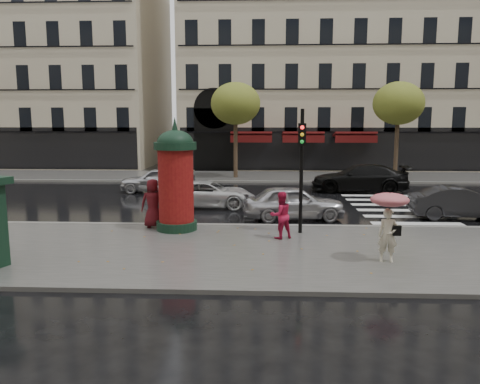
{
  "coord_description": "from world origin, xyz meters",
  "views": [
    {
      "loc": [
        -0.2,
        -14.45,
        4.06
      ],
      "look_at": [
        -0.94,
        1.5,
        1.61
      ],
      "focal_mm": 35.0,
      "sensor_mm": 36.0,
      "label": 1
    }
  ],
  "objects_px": {
    "woman_umbrella": "(389,215)",
    "car_silver": "(294,202)",
    "man_burgundy": "(153,203)",
    "car_black": "(359,178)",
    "traffic_light": "(302,159)",
    "woman_red": "(281,215)",
    "car_darkgrey": "(461,203)",
    "car_white": "(208,194)",
    "car_far_silver": "(158,180)",
    "morris_column": "(176,176)"
  },
  "relations": [
    {
      "from": "car_darkgrey",
      "to": "car_black",
      "type": "xyz_separation_m",
      "value": [
        -2.68,
        7.33,
        0.12
      ]
    },
    {
      "from": "car_silver",
      "to": "car_far_silver",
      "type": "bearing_deg",
      "value": 39.47
    },
    {
      "from": "morris_column",
      "to": "car_white",
      "type": "relative_size",
      "value": 0.91
    },
    {
      "from": "car_black",
      "to": "woman_red",
      "type": "bearing_deg",
      "value": -18.34
    },
    {
      "from": "traffic_light",
      "to": "woman_umbrella",
      "type": "bearing_deg",
      "value": -56.2
    },
    {
      "from": "man_burgundy",
      "to": "car_white",
      "type": "relative_size",
      "value": 0.4
    },
    {
      "from": "man_burgundy",
      "to": "traffic_light",
      "type": "height_order",
      "value": "traffic_light"
    },
    {
      "from": "car_silver",
      "to": "morris_column",
      "type": "bearing_deg",
      "value": 113.56
    },
    {
      "from": "traffic_light",
      "to": "car_far_silver",
      "type": "relative_size",
      "value": 1.02
    },
    {
      "from": "woman_umbrella",
      "to": "car_black",
      "type": "xyz_separation_m",
      "value": [
        2.06,
        13.95,
        -0.67
      ]
    },
    {
      "from": "morris_column",
      "to": "car_silver",
      "type": "relative_size",
      "value": 0.97
    },
    {
      "from": "man_burgundy",
      "to": "car_black",
      "type": "height_order",
      "value": "man_burgundy"
    },
    {
      "from": "car_silver",
      "to": "car_darkgrey",
      "type": "relative_size",
      "value": 1.03
    },
    {
      "from": "car_black",
      "to": "car_far_silver",
      "type": "height_order",
      "value": "car_black"
    },
    {
      "from": "man_burgundy",
      "to": "car_white",
      "type": "height_order",
      "value": "man_burgundy"
    },
    {
      "from": "woman_red",
      "to": "traffic_light",
      "type": "height_order",
      "value": "traffic_light"
    },
    {
      "from": "man_burgundy",
      "to": "car_black",
      "type": "bearing_deg",
      "value": -146.73
    },
    {
      "from": "man_burgundy",
      "to": "traffic_light",
      "type": "distance_m",
      "value": 5.69
    },
    {
      "from": "car_far_silver",
      "to": "morris_column",
      "type": "bearing_deg",
      "value": 17.58
    },
    {
      "from": "car_black",
      "to": "car_darkgrey",
      "type": "bearing_deg",
      "value": 25.17
    },
    {
      "from": "car_far_silver",
      "to": "traffic_light",
      "type": "bearing_deg",
      "value": 37.39
    },
    {
      "from": "traffic_light",
      "to": "car_darkgrey",
      "type": "bearing_deg",
      "value": 25.99
    },
    {
      "from": "car_silver",
      "to": "car_white",
      "type": "height_order",
      "value": "car_silver"
    },
    {
      "from": "morris_column",
      "to": "car_white",
      "type": "distance_m",
      "value": 5.35
    },
    {
      "from": "woman_umbrella",
      "to": "car_white",
      "type": "height_order",
      "value": "woman_umbrella"
    },
    {
      "from": "traffic_light",
      "to": "woman_red",
      "type": "bearing_deg",
      "value": -134.15
    },
    {
      "from": "woman_umbrella",
      "to": "woman_red",
      "type": "relative_size",
      "value": 1.27
    },
    {
      "from": "car_black",
      "to": "car_far_silver",
      "type": "xyz_separation_m",
      "value": [
        -11.49,
        -0.78,
        -0.07
      ]
    },
    {
      "from": "car_silver",
      "to": "car_black",
      "type": "distance_m",
      "value": 8.9
    },
    {
      "from": "traffic_light",
      "to": "car_far_silver",
      "type": "xyz_separation_m",
      "value": [
        -7.25,
        9.93,
        -2.03
      ]
    },
    {
      "from": "car_white",
      "to": "man_burgundy",
      "type": "bearing_deg",
      "value": 162.7
    },
    {
      "from": "woman_red",
      "to": "morris_column",
      "type": "bearing_deg",
      "value": -42.27
    },
    {
      "from": "woman_red",
      "to": "car_darkgrey",
      "type": "distance_m",
      "value": 8.68
    },
    {
      "from": "woman_umbrella",
      "to": "morris_column",
      "type": "relative_size",
      "value": 0.5
    },
    {
      "from": "car_silver",
      "to": "car_darkgrey",
      "type": "distance_m",
      "value": 6.98
    },
    {
      "from": "car_black",
      "to": "car_silver",
      "type": "bearing_deg",
      "value": -23.68
    },
    {
      "from": "woman_umbrella",
      "to": "car_black",
      "type": "bearing_deg",
      "value": 81.59
    },
    {
      "from": "man_burgundy",
      "to": "car_far_silver",
      "type": "xyz_separation_m",
      "value": [
        -1.87,
        9.24,
        -0.31
      ]
    },
    {
      "from": "woman_red",
      "to": "traffic_light",
      "type": "distance_m",
      "value": 2.11
    },
    {
      "from": "woman_red",
      "to": "car_darkgrey",
      "type": "relative_size",
      "value": 0.39
    },
    {
      "from": "woman_red",
      "to": "car_silver",
      "type": "bearing_deg",
      "value": -126.03
    },
    {
      "from": "woman_umbrella",
      "to": "man_burgundy",
      "type": "xyz_separation_m",
      "value": [
        -7.55,
        3.93,
        -0.43
      ]
    },
    {
      "from": "car_black",
      "to": "morris_column",
      "type": "bearing_deg",
      "value": -34.99
    },
    {
      "from": "woman_red",
      "to": "woman_umbrella",
      "type": "bearing_deg",
      "value": 113.66
    },
    {
      "from": "traffic_light",
      "to": "car_black",
      "type": "distance_m",
      "value": 11.68
    },
    {
      "from": "woman_red",
      "to": "man_burgundy",
      "type": "height_order",
      "value": "man_burgundy"
    },
    {
      "from": "car_darkgrey",
      "to": "car_far_silver",
      "type": "height_order",
      "value": "car_far_silver"
    },
    {
      "from": "car_far_silver",
      "to": "man_burgundy",
      "type": "bearing_deg",
      "value": 12.68
    },
    {
      "from": "woman_umbrella",
      "to": "car_silver",
      "type": "xyz_separation_m",
      "value": [
        -2.22,
        6.15,
        -0.74
      ]
    },
    {
      "from": "woman_red",
      "to": "car_black",
      "type": "height_order",
      "value": "woman_red"
    }
  ]
}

